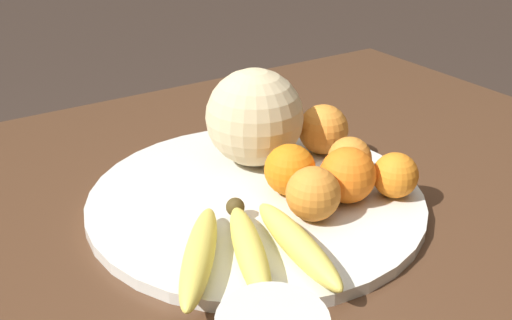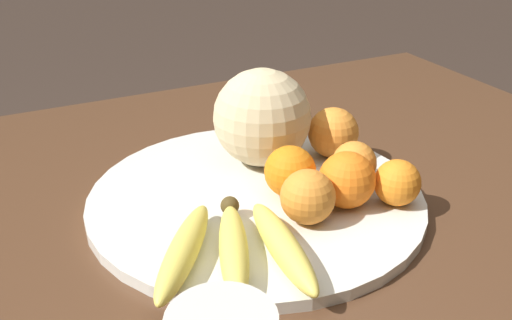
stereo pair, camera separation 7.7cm
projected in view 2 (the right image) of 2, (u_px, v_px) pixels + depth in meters
name	position (u px, v px, depth m)	size (l,w,h in m)	color
kitchen_table	(253.00, 262.00, 0.86)	(1.29, 0.95, 0.74)	#4C301E
fruit_bowl	(256.00, 198.00, 0.80)	(0.45, 0.45, 0.02)	silver
melon	(262.00, 117.00, 0.85)	(0.14, 0.14, 0.14)	beige
banana_bunch	(233.00, 248.00, 0.66)	(0.20, 0.22, 0.03)	#473819
orange_front_left	(308.00, 197.00, 0.72)	(0.07, 0.07, 0.07)	orange
orange_front_right	(290.00, 171.00, 0.78)	(0.07, 0.07, 0.07)	orange
orange_mid_center	(397.00, 183.00, 0.76)	(0.06, 0.06, 0.06)	orange
orange_back_left	(354.00, 163.00, 0.81)	(0.06, 0.06, 0.06)	orange
orange_back_right	(333.00, 133.00, 0.88)	(0.08, 0.08, 0.08)	orange
orange_top_small	(347.00, 180.00, 0.75)	(0.07, 0.07, 0.07)	orange
produce_tag	(325.00, 172.00, 0.85)	(0.08, 0.03, 0.00)	white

